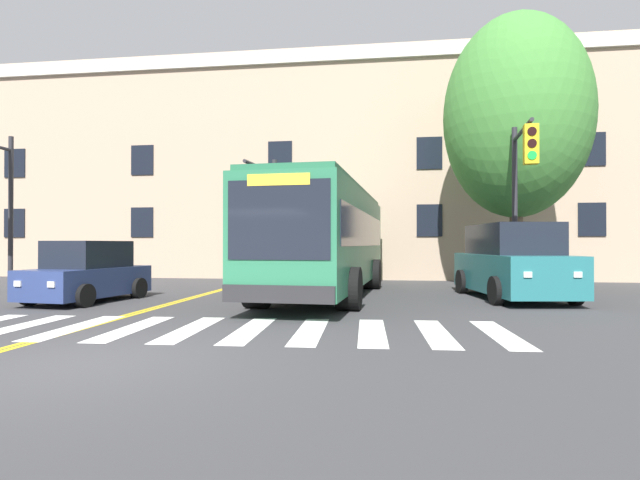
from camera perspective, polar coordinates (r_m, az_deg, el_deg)
The scene contains 12 objects.
ground_plane at distance 7.54m, azimuth -25.47°, elevation -12.65°, with size 120.00×120.00×0.00m, color #38383A.
crosswalk at distance 9.62m, azimuth -11.34°, elevation -9.99°, with size 10.76×3.38×0.01m.
lane_line_yellow_inner at distance 23.75m, azimuth -6.47°, elevation -4.31°, with size 0.12×36.00×0.01m, color gold.
lane_line_yellow_outer at distance 23.71m, azimuth -6.09°, elevation -4.31°, with size 0.12×36.00×0.01m, color gold.
city_bus at distance 15.51m, azimuth 0.87°, elevation 0.28°, with size 3.29×11.18×3.29m.
car_navy_near_lane at distance 15.29m, azimuth -25.01°, elevation -3.50°, with size 2.23×3.80×1.68m.
car_teal_far_lane at distance 15.64m, azimuth 21.09°, elevation -2.47°, with size 2.80×5.25×2.18m.
car_white_behind_bus at distance 24.96m, azimuth 2.15°, elevation -1.71°, with size 2.43×5.04×2.22m.
traffic_light_near_corner at distance 15.07m, azimuth 22.01°, elevation 6.46°, with size 0.45×2.67×5.10m.
traffic_light_overhead at distance 16.27m, azimuth -6.63°, elevation 4.39°, with size 0.54×2.76×4.52m.
street_tree_curbside_large at distance 19.21m, azimuth 21.49°, elevation 12.98°, with size 5.98×6.28×9.61m.
building_facade at distance 26.97m, azimuth -2.68°, elevation 7.34°, with size 33.24×8.39×10.50m.
Camera 1 is at (4.05, -6.16, 1.60)m, focal length 28.00 mm.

